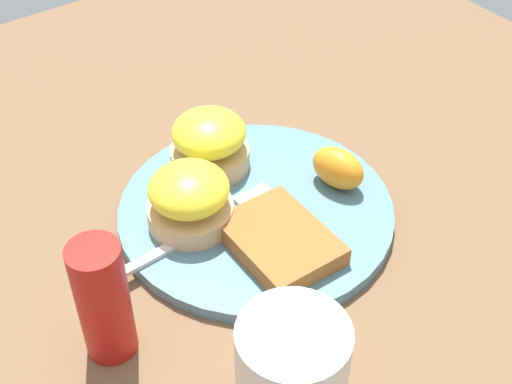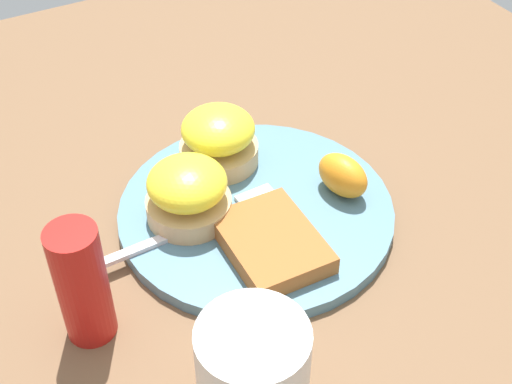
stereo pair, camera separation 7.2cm
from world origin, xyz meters
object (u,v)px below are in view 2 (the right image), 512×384
Objects in this scene: hashbrown_patty at (271,243)px; fork at (202,220)px; orange_wedge at (343,175)px; cup at (254,374)px; sandwich_benedict_right at (188,192)px; sandwich_benedict_left at (220,138)px; condiment_bottle at (82,284)px.

hashbrown_patty is 0.56× the size of fork.
orange_wedge reaches higher than hashbrown_patty.
sandwich_benedict_right is at bearing 168.58° from cup.
condiment_bottle is at bearing -54.59° from sandwich_benedict_left.
orange_wedge is 0.30× the size of fork.
hashbrown_patty is at bearing -7.39° from sandwich_benedict_left.
fork is at bearing -100.92° from orange_wedge.
cup is at bearing -14.01° from fork.
sandwich_benedict_left is 0.15m from hashbrown_patty.
sandwich_benedict_right is 1.44× the size of orange_wedge.
sandwich_benedict_right reaches higher than orange_wedge.
condiment_bottle reaches higher than fork.
hashbrown_patty reaches higher than fork.
sandwich_benedict_left is at bearing -140.55° from orange_wedge.
sandwich_benedict_right is 0.73× the size of cup.
hashbrown_patty is 0.11m from orange_wedge.
sandwich_benedict_right is 0.15m from condiment_bottle.
cup is 0.98× the size of condiment_bottle.
sandwich_benedict_right is at bearing -46.73° from sandwich_benedict_left.
sandwich_benedict_left is 0.14m from orange_wedge.
hashbrown_patty is at bearing 88.85° from condiment_bottle.
sandwich_benedict_right is 0.03m from fork.
sandwich_benedict_right is at bearing 120.66° from condiment_bottle.
orange_wedge is 0.15m from fork.
sandwich_benedict_left reaches higher than fork.
condiment_bottle reaches higher than sandwich_benedict_left.
orange_wedge is 0.50× the size of condiment_bottle.
cup is at bearing -34.41° from hashbrown_patty.
sandwich_benedict_right is at bearing -155.55° from fork.
sandwich_benedict_right is at bearing -105.58° from orange_wedge.
orange_wedge is at bearing 96.89° from condiment_bottle.
hashbrown_patty is 1.85× the size of orange_wedge.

